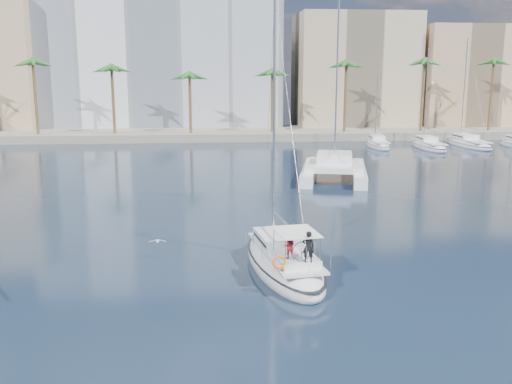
{
  "coord_description": "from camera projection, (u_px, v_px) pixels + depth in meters",
  "views": [
    {
      "loc": [
        -3.23,
        -30.07,
        10.07
      ],
      "look_at": [
        -0.67,
        1.5,
        3.45
      ],
      "focal_mm": 40.0,
      "sensor_mm": 36.0,
      "label": 1
    }
  ],
  "objects": [
    {
      "name": "building_tan_right",
      "position": [
        469.0,
        79.0,
        99.48
      ],
      "size": [
        18.0,
        12.0,
        18.0
      ],
      "primitive_type": "cube",
      "color": "tan",
      "rests_on": "ground"
    },
    {
      "name": "moored_yacht_b",
      "position": [
        429.0,
        148.0,
        77.65
      ],
      "size": [
        3.32,
        10.83,
        13.72
      ],
      "primitive_type": null,
      "rotation": [
        0.0,
        0.0,
        -0.02
      ],
      "color": "white",
      "rests_on": "ground"
    },
    {
      "name": "palm_centre",
      "position": [
        231.0,
        72.0,
        85.16
      ],
      "size": [
        3.6,
        3.6,
        12.3
      ],
      "color": "brown",
      "rests_on": "ground"
    },
    {
      "name": "building_modern",
      "position": [
        158.0,
        50.0,
        99.07
      ],
      "size": [
        42.0,
        16.0,
        28.0
      ],
      "primitive_type": "cube",
      "color": "white",
      "rests_on": "ground"
    },
    {
      "name": "main_sloop",
      "position": [
        284.0,
        262.0,
        29.56
      ],
      "size": [
        4.59,
        10.24,
        14.68
      ],
      "rotation": [
        0.0,
        0.0,
        0.15
      ],
      "color": "white",
      "rests_on": "ground"
    },
    {
      "name": "seagull",
      "position": [
        157.0,
        241.0,
        31.41
      ],
      "size": [
        0.96,
        0.41,
        0.18
      ],
      "color": "silver",
      "rests_on": "ground"
    },
    {
      "name": "moored_yacht_c",
      "position": [
        468.0,
        146.0,
        80.12
      ],
      "size": [
        3.98,
        12.33,
        15.54
      ],
      "primitive_type": null,
      "rotation": [
        0.0,
        0.0,
        0.03
      ],
      "color": "white",
      "rests_on": "ground"
    },
    {
      "name": "moored_yacht_a",
      "position": [
        378.0,
        147.0,
        79.09
      ],
      "size": [
        3.37,
        9.52,
        11.9
      ],
      "primitive_type": null,
      "rotation": [
        0.0,
        0.0,
        -0.07
      ],
      "color": "white",
      "rests_on": "ground"
    },
    {
      "name": "quay",
      "position": [
        230.0,
        134.0,
        91.05
      ],
      "size": [
        120.0,
        14.0,
        1.2
      ],
      "primitive_type": "cube",
      "color": "gray",
      "rests_on": "ground"
    },
    {
      "name": "catamaran",
      "position": [
        334.0,
        167.0,
        55.53
      ],
      "size": [
        8.54,
        13.05,
        17.51
      ],
      "rotation": [
        0.0,
        0.0,
        -0.23
      ],
      "color": "white",
      "rests_on": "ground"
    },
    {
      "name": "ground",
      "position": [
        270.0,
        258.0,
        31.66
      ],
      "size": [
        160.0,
        160.0,
        0.0
      ],
      "primitive_type": "plane",
      "color": "black",
      "rests_on": "ground"
    },
    {
      "name": "building_beige",
      "position": [
        353.0,
        74.0,
        99.64
      ],
      "size": [
        20.0,
        14.0,
        20.0
      ],
      "primitive_type": "cube",
      "color": "tan",
      "rests_on": "ground"
    },
    {
      "name": "palm_right",
      "position": [
        451.0,
        72.0,
        87.85
      ],
      "size": [
        3.6,
        3.6,
        12.3
      ],
      "color": "brown",
      "rests_on": "ground"
    }
  ]
}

